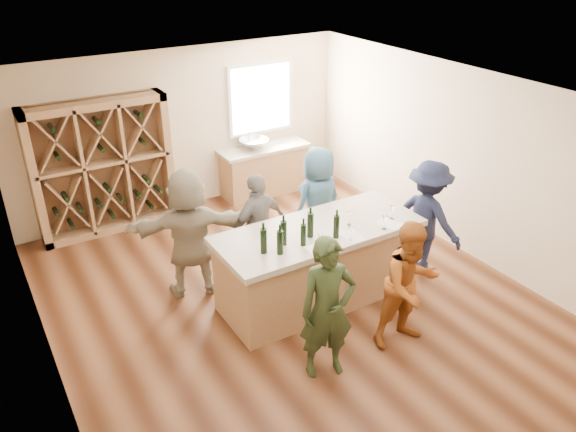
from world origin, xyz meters
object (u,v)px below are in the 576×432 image
wine_bottle_a (264,241)px  wine_bottle_c (284,233)px  wine_rack (103,168)px  sink (254,144)px  person_server (427,218)px  person_far_mid (259,227)px  wine_bottle_d (303,235)px  person_far_left (190,233)px  wine_bottle_f (336,227)px  person_far_right (318,202)px  wine_bottle_e (310,225)px  person_near_right (410,285)px  wine_bottle_b (280,242)px  person_near_left (327,309)px  tasting_counter_base (318,267)px

wine_bottle_a → wine_bottle_c: size_ratio=1.01×
wine_rack → sink: (2.70, -0.07, -0.09)m
person_server → person_far_mid: person_server is taller
wine_bottle_c → wine_bottle_d: size_ratio=1.12×
wine_bottle_a → person_server: (2.63, -0.03, -0.39)m
person_far_left → wine_bottle_f: 1.97m
person_far_right → wine_bottle_f: size_ratio=5.70×
wine_bottle_e → wine_bottle_d: bearing=-144.5°
person_far_mid → person_far_left: 0.99m
sink → wine_bottle_d: size_ratio=1.93×
person_near_right → person_far_right: 2.33m
wine_bottle_c → wine_bottle_e: bearing=-0.6°
wine_bottle_d → person_far_left: 1.64m
person_server → person_far_mid: 2.39m
wine_bottle_b → wine_bottle_e: wine_bottle_e is taller
wine_bottle_b → person_far_right: person_far_right is taller
wine_rack → person_near_left: 4.81m
person_far_right → wine_bottle_f: person_far_right is taller
wine_bottle_c → person_near_left: 1.17m
tasting_counter_base → person_server: size_ratio=1.53×
sink → wine_bottle_a: size_ratio=1.70×
wine_bottle_d → person_server: size_ratio=0.17×
wine_bottle_e → person_near_left: size_ratio=0.19×
tasting_counter_base → person_far_left: size_ratio=1.43×
person_far_mid → person_near_right: bearing=96.4°
wine_bottle_b → person_far_left: 1.49m
person_far_mid → person_far_left: size_ratio=0.87×
wine_bottle_a → person_server: bearing=-0.6°
wine_bottle_b → person_near_left: person_near_left is taller
wine_bottle_a → sink: bearing=63.5°
person_server → wine_bottle_c: bearing=76.0°
wine_bottle_a → wine_bottle_c: 0.30m
wine_bottle_e → wine_rack: bearing=114.3°
wine_bottle_e → wine_bottle_c: bearing=179.4°
wine_bottle_e → person_server: bearing=-2.0°
wine_bottle_e → person_near_right: bearing=-61.5°
tasting_counter_base → wine_bottle_b: size_ratio=8.50×
wine_rack → person_near_left: wine_rack is taller
wine_bottle_a → person_near_left: 1.14m
wine_bottle_d → wine_bottle_f: bearing=-6.4°
wine_bottle_a → wine_bottle_f: size_ratio=1.06×
person_far_left → person_server: bearing=176.4°
wine_bottle_d → person_near_right: person_near_right is taller
wine_bottle_f → person_far_mid: bearing=109.7°
sink → wine_bottle_d: 3.86m
person_server → wine_bottle_f: 1.73m
sink → wine_bottle_e: size_ratio=1.67×
person_server → person_far_left: bearing=56.2°
person_near_right → wine_bottle_d: bearing=134.0°
wine_bottle_a → wine_bottle_e: bearing=3.5°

